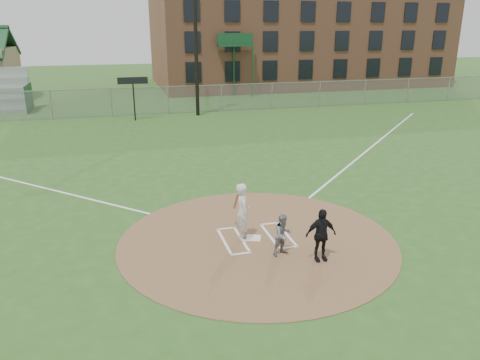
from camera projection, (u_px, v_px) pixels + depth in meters
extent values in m
plane|color=#29531C|center=(257.00, 240.00, 14.25)|extent=(140.00, 140.00, 0.00)
cylinder|color=brown|center=(257.00, 240.00, 14.25)|extent=(8.40, 8.40, 0.02)
cube|color=silver|center=(254.00, 238.00, 14.33)|extent=(0.57, 0.57, 0.03)
cube|color=white|center=(369.00, 149.00, 24.73)|extent=(17.04, 17.04, 0.01)
imported|color=slate|center=(283.00, 235.00, 13.16)|extent=(0.71, 0.62, 1.22)
imported|color=black|center=(321.00, 235.00, 12.81)|extent=(0.89, 0.38, 1.51)
cube|color=white|center=(224.00, 241.00, 14.13)|extent=(0.08, 1.80, 0.01)
cube|color=white|center=(242.00, 239.00, 14.27)|extent=(0.08, 1.80, 0.01)
cube|color=white|center=(226.00, 228.00, 15.02)|extent=(0.62, 0.08, 0.01)
cube|color=white|center=(241.00, 254.00, 13.37)|extent=(0.62, 0.08, 0.01)
cube|color=white|center=(286.00, 234.00, 14.63)|extent=(0.08, 1.80, 0.01)
cube|color=white|center=(270.00, 236.00, 14.49)|extent=(0.08, 1.80, 0.01)
cube|color=white|center=(269.00, 224.00, 15.38)|extent=(0.62, 0.08, 0.01)
cube|color=white|center=(288.00, 248.00, 13.73)|extent=(0.62, 0.08, 0.01)
imported|color=silver|center=(243.00, 212.00, 14.00)|extent=(0.45, 0.67, 1.80)
cylinder|color=#955D3B|center=(236.00, 201.00, 13.39)|extent=(0.09, 0.60, 0.70)
cube|color=slate|center=(168.00, 100.00, 34.07)|extent=(56.00, 0.03, 2.00)
cube|color=gray|center=(167.00, 87.00, 33.76)|extent=(56.00, 0.06, 0.06)
cube|color=gray|center=(168.00, 100.00, 34.07)|extent=(56.08, 0.08, 2.00)
cube|color=#194728|center=(29.00, 98.00, 35.43)|extent=(0.08, 3.20, 2.00)
cube|color=#A46546|center=(295.00, 13.00, 50.66)|extent=(30.00, 16.00, 15.00)
cube|color=black|center=(326.00, 12.00, 43.29)|extent=(26.60, 0.10, 12.20)
cube|color=#194728|center=(235.00, 45.00, 41.44)|extent=(3.20, 1.00, 0.15)
cube|color=#194728|center=(234.00, 71.00, 42.60)|extent=(0.12, 0.12, 4.50)
cube|color=#194728|center=(253.00, 71.00, 42.11)|extent=(0.12, 0.12, 4.50)
cube|color=#194728|center=(235.00, 39.00, 41.26)|extent=(3.20, 0.08, 1.00)
cylinder|color=black|center=(195.00, 29.00, 32.08)|extent=(0.26, 0.26, 12.00)
cylinder|color=black|center=(134.00, 101.00, 31.71)|extent=(0.10, 0.10, 2.60)
cube|color=black|center=(133.00, 81.00, 31.27)|extent=(2.00, 0.10, 0.45)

